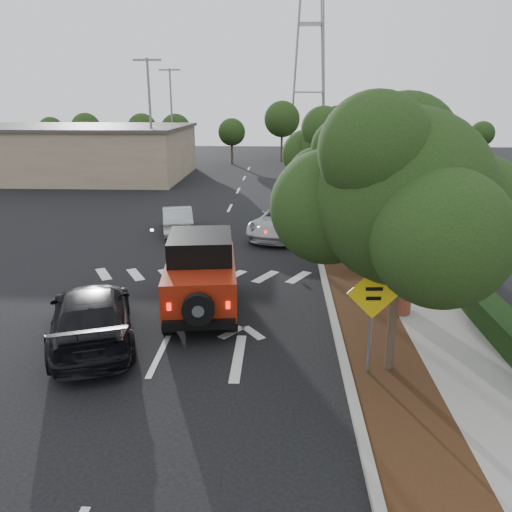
# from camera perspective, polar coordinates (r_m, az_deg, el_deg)

# --- Properties ---
(ground) EXTENTS (120.00, 120.00, 0.00)m
(ground) POSITION_cam_1_polar(r_m,az_deg,el_deg) (13.03, -11.03, -11.12)
(ground) COLOR black
(ground) RESTS_ON ground
(curb) EXTENTS (0.20, 70.00, 0.15)m
(curb) POSITION_cam_1_polar(r_m,az_deg,el_deg) (23.93, 6.58, 2.57)
(curb) COLOR #9E9B93
(curb) RESTS_ON ground
(planting_strip) EXTENTS (1.80, 70.00, 0.12)m
(planting_strip) POSITION_cam_1_polar(r_m,az_deg,el_deg) (24.02, 8.96, 2.49)
(planting_strip) COLOR black
(planting_strip) RESTS_ON ground
(sidewalk) EXTENTS (2.00, 70.00, 0.12)m
(sidewalk) POSITION_cam_1_polar(r_m,az_deg,el_deg) (24.30, 13.42, 2.39)
(sidewalk) COLOR gray
(sidewalk) RESTS_ON ground
(hedge) EXTENTS (0.80, 70.00, 0.80)m
(hedge) POSITION_cam_1_polar(r_m,az_deg,el_deg) (24.51, 16.70, 3.08)
(hedge) COLOR black
(hedge) RESTS_ON ground
(commercial_building) EXTENTS (22.00, 12.00, 4.00)m
(commercial_building) POSITION_cam_1_polar(r_m,az_deg,el_deg) (45.45, -22.32, 10.88)
(commercial_building) COLOR #87735D
(commercial_building) RESTS_ON ground
(transmission_tower) EXTENTS (7.00, 4.00, 28.00)m
(transmission_tower) POSITION_cam_1_polar(r_m,az_deg,el_deg) (59.48, 5.81, 11.36)
(transmission_tower) COLOR slate
(transmission_tower) RESTS_ON ground
(street_tree_near) EXTENTS (3.80, 3.80, 5.92)m
(street_tree_near) POSITION_cam_1_polar(r_m,az_deg,el_deg) (12.52, 14.82, -12.66)
(street_tree_near) COLOR black
(street_tree_near) RESTS_ON ground
(street_tree_mid) EXTENTS (3.20, 3.20, 5.32)m
(street_tree_mid) POSITION_cam_1_polar(r_m,az_deg,el_deg) (18.81, 10.63, -2.00)
(street_tree_mid) COLOR black
(street_tree_mid) RESTS_ON ground
(street_tree_far) EXTENTS (3.40, 3.40, 5.62)m
(street_tree_far) POSITION_cam_1_polar(r_m,az_deg,el_deg) (25.00, 8.72, 2.94)
(street_tree_far) COLOR black
(street_tree_far) RESTS_ON ground
(light_pole_a) EXTENTS (2.00, 0.22, 9.00)m
(light_pole_a) POSITION_cam_1_polar(r_m,az_deg,el_deg) (38.77, -11.51, 7.92)
(light_pole_a) COLOR slate
(light_pole_a) RESTS_ON ground
(light_pole_b) EXTENTS (2.00, 0.22, 9.00)m
(light_pole_b) POSITION_cam_1_polar(r_m,az_deg,el_deg) (50.57, -9.33, 10.18)
(light_pole_b) COLOR slate
(light_pole_b) RESTS_ON ground
(red_jeep) EXTENTS (2.49, 4.69, 2.33)m
(red_jeep) POSITION_cam_1_polar(r_m,az_deg,el_deg) (15.14, -6.29, -1.87)
(red_jeep) COLOR black
(red_jeep) RESTS_ON ground
(silver_suv_ahead) EXTENTS (3.89, 5.58, 1.41)m
(silver_suv_ahead) POSITION_cam_1_polar(r_m,az_deg,el_deg) (23.54, 3.25, 4.00)
(silver_suv_ahead) COLOR #ADAFB5
(silver_suv_ahead) RESTS_ON ground
(black_suv_oncoming) EXTENTS (3.63, 5.44, 1.46)m
(black_suv_oncoming) POSITION_cam_1_polar(r_m,az_deg,el_deg) (13.90, -18.29, -6.47)
(black_suv_oncoming) COLOR black
(black_suv_oncoming) RESTS_ON ground
(silver_sedan_oncoming) EXTENTS (2.22, 4.11, 1.28)m
(silver_sedan_oncoming) POSITION_cam_1_polar(r_m,az_deg,el_deg) (24.50, -8.97, 4.19)
(silver_sedan_oncoming) COLOR #A6AAAE
(silver_sedan_oncoming) RESTS_ON ground
(parked_suv) EXTENTS (4.82, 2.95, 1.53)m
(parked_suv) POSITION_cam_1_polar(r_m,az_deg,el_deg) (38.50, -13.75, 8.86)
(parked_suv) COLOR #9B9DA2
(parked_suv) RESTS_ON ground
(speed_hump_sign) EXTENTS (1.20, 0.13, 2.55)m
(speed_hump_sign) POSITION_cam_1_polar(r_m,az_deg,el_deg) (11.43, 13.18, -5.64)
(speed_hump_sign) COLOR slate
(speed_hump_sign) RESTS_ON ground
(terracotta_planter) EXTENTS (0.73, 0.73, 1.27)m
(terracotta_planter) POSITION_cam_1_polar(r_m,az_deg,el_deg) (15.24, 16.36, -3.67)
(terracotta_planter) COLOR brown
(terracotta_planter) RESTS_ON ground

